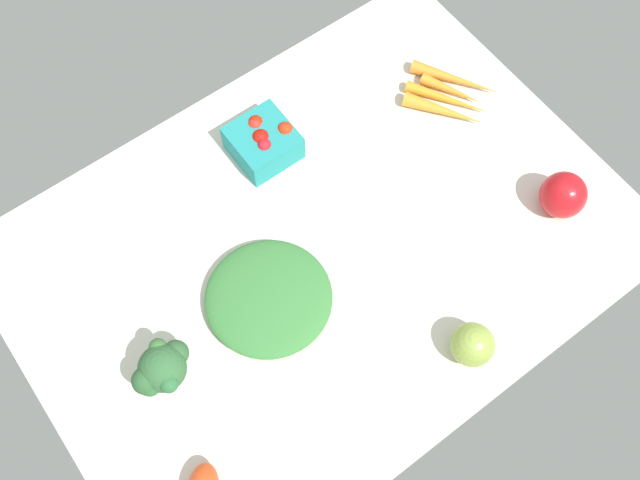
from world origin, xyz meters
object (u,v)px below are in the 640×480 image
object	(u,v)px
bell_pepper_red	(563,195)
berry_basket	(263,141)
carrot_bunch	(450,95)
leafy_greens_clump	(269,298)
broccoli_head	(161,370)
heirloom_tomato_green	(472,345)

from	to	relation	value
bell_pepper_red	berry_basket	size ratio (longest dim) A/B	0.77
carrot_bunch	berry_basket	xyz separation A→B (cm)	(-34.92, 11.47, 2.00)
carrot_bunch	leafy_greens_clump	xyz separation A→B (cm)	(-51.09, -13.39, 0.73)
broccoli_head	berry_basket	distance (cm)	45.15
carrot_bunch	leafy_greens_clump	distance (cm)	52.82
heirloom_tomato_green	carrot_bunch	size ratio (longest dim) A/B	0.37
bell_pepper_red	broccoli_head	world-z (taller)	broccoli_head
berry_basket	leafy_greens_clump	xyz separation A→B (cm)	(-16.18, -24.86, -1.27)
heirloom_tomato_green	leafy_greens_clump	bearing A→B (deg)	129.02
bell_pepper_red	leafy_greens_clump	size ratio (longest dim) A/B	0.40
bell_pepper_red	leafy_greens_clump	world-z (taller)	bell_pepper_red
broccoli_head	leafy_greens_clump	bearing A→B (deg)	3.60
heirloom_tomato_green	broccoli_head	size ratio (longest dim) A/B	0.70
heirloom_tomato_green	carrot_bunch	distance (cm)	49.67
bell_pepper_red	broccoli_head	distance (cm)	73.46
broccoli_head	leafy_greens_clump	xyz separation A→B (cm)	(20.52, 1.29, -4.21)
broccoli_head	heirloom_tomato_green	bearing A→B (deg)	-30.87
leafy_greens_clump	carrot_bunch	bearing A→B (deg)	14.69
heirloom_tomato_green	broccoli_head	xyz separation A→B (cm)	(-41.83, 25.01, 2.62)
broccoli_head	berry_basket	bearing A→B (deg)	35.48
carrot_bunch	berry_basket	size ratio (longest dim) A/B	1.80
bell_pepper_red	heirloom_tomato_green	bearing A→B (deg)	-160.35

